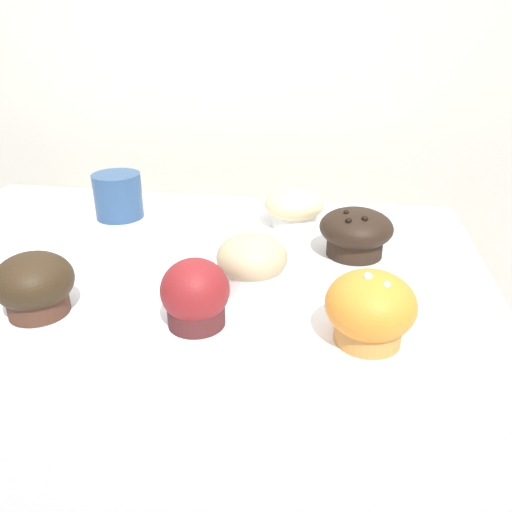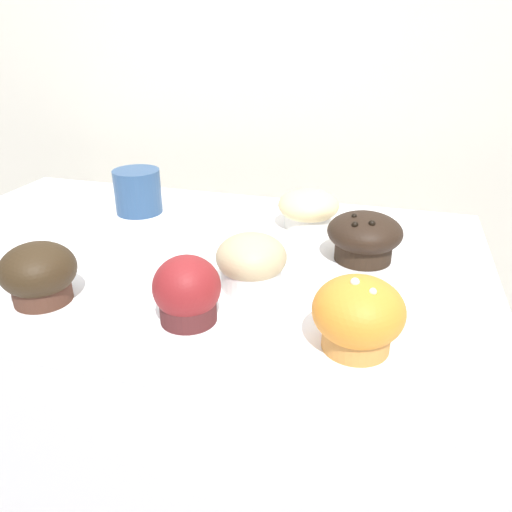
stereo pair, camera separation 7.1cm
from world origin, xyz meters
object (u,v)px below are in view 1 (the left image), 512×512
(muffin_back_right, at_px, (356,232))
(muffin_back_center, at_px, (370,309))
(muffin_front_left, at_px, (294,207))
(coffee_cup, at_px, (118,194))
(muffin_front_right, at_px, (195,295))
(muffin_back_left, at_px, (35,285))
(muffin_front_center, at_px, (252,262))

(muffin_back_right, distance_m, muffin_back_center, 0.25)
(muffin_front_left, distance_m, muffin_back_center, 0.38)
(muffin_back_center, bearing_deg, coffee_cup, 142.89)
(muffin_back_right, relative_size, muffin_front_right, 1.34)
(muffin_back_left, relative_size, coffee_cup, 0.86)
(muffin_front_right, height_order, muffin_back_center, muffin_back_center)
(muffin_back_left, height_order, muffin_back_right, muffin_back_left)
(muffin_front_center, bearing_deg, muffin_back_right, 42.81)
(muffin_back_right, bearing_deg, muffin_front_left, 133.59)
(muffin_front_center, bearing_deg, muffin_back_left, -156.33)
(muffin_back_left, distance_m, muffin_back_center, 0.42)
(muffin_front_center, bearing_deg, muffin_front_right, -115.86)
(muffin_back_right, xyz_separation_m, coffee_cup, (-0.45, 0.11, 0.01))
(muffin_back_left, bearing_deg, muffin_front_left, 50.79)
(muffin_back_left, bearing_deg, coffee_cup, 96.68)
(muffin_front_right, distance_m, coffee_cup, 0.43)
(muffin_back_right, bearing_deg, muffin_back_center, -87.20)
(muffin_back_left, xyz_separation_m, muffin_front_left, (0.30, 0.37, -0.01))
(muffin_back_left, distance_m, muffin_front_right, 0.21)
(muffin_front_left, distance_m, muffin_front_right, 0.37)
(muffin_front_left, xyz_separation_m, muffin_front_right, (-0.09, -0.36, 0.01))
(muffin_back_center, bearing_deg, muffin_back_right, 92.80)
(coffee_cup, bearing_deg, muffin_back_left, -83.32)
(muffin_front_right, bearing_deg, coffee_cup, 125.93)
(muffin_front_center, relative_size, muffin_back_right, 0.85)
(muffin_back_right, relative_size, coffee_cup, 1.01)
(muffin_front_center, height_order, muffin_back_right, same)
(muffin_front_right, height_order, coffee_cup, muffin_front_right)
(muffin_back_left, bearing_deg, muffin_back_right, 31.51)
(muffin_back_right, relative_size, muffin_front_left, 1.05)
(muffin_back_left, height_order, muffin_front_left, muffin_back_left)
(muffin_back_right, xyz_separation_m, muffin_front_left, (-0.11, 0.12, -0.00))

